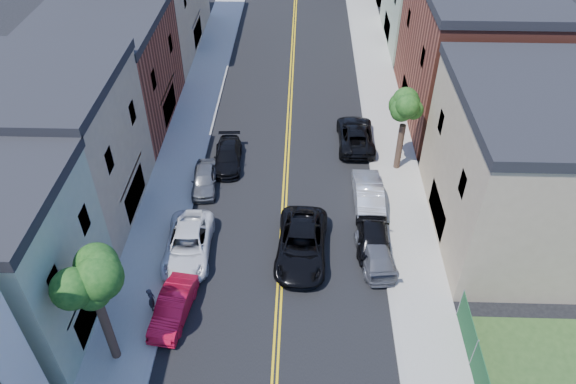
# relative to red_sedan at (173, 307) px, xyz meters

# --- Properties ---
(sidewalk_left) EXTENTS (3.20, 100.00, 0.15)m
(sidewalk_left) POSITION_rel_red_sedan_xyz_m (-2.40, 23.40, -0.64)
(sidewalk_left) COLOR gray
(sidewalk_left) RESTS_ON ground
(sidewalk_right) EXTENTS (3.20, 100.00, 0.15)m
(sidewalk_right) POSITION_rel_red_sedan_xyz_m (13.40, 23.40, -0.64)
(sidewalk_right) COLOR gray
(sidewalk_right) RESTS_ON ground
(curb_left) EXTENTS (0.30, 100.00, 0.15)m
(curb_left) POSITION_rel_red_sedan_xyz_m (-0.65, 23.40, -0.64)
(curb_left) COLOR gray
(curb_left) RESTS_ON ground
(curb_right) EXTENTS (0.30, 100.00, 0.15)m
(curb_right) POSITION_rel_red_sedan_xyz_m (11.65, 23.40, -0.64)
(curb_right) COLOR gray
(curb_right) RESTS_ON ground
(bldg_left_tan_near) EXTENTS (9.00, 10.00, 9.00)m
(bldg_left_tan_near) POSITION_rel_red_sedan_xyz_m (-8.50, 8.40, 3.79)
(bldg_left_tan_near) COLOR #998466
(bldg_left_tan_near) RESTS_ON ground
(bldg_left_brick) EXTENTS (9.00, 12.00, 8.00)m
(bldg_left_brick) POSITION_rel_red_sedan_xyz_m (-8.50, 19.40, 3.29)
(bldg_left_brick) COLOR brown
(bldg_left_brick) RESTS_ON ground
(bldg_right_tan) EXTENTS (9.00, 12.00, 9.00)m
(bldg_right_tan) POSITION_rel_red_sedan_xyz_m (19.50, 7.40, 3.79)
(bldg_right_tan) COLOR #998466
(bldg_right_tan) RESTS_ON ground
(bldg_right_brick) EXTENTS (9.00, 14.00, 10.00)m
(bldg_right_brick) POSITION_rel_red_sedan_xyz_m (19.50, 21.40, 4.29)
(bldg_right_brick) COLOR brown
(bldg_right_brick) RESTS_ON ground
(tree_left_mid) EXTENTS (5.20, 5.20, 9.29)m
(tree_left_mid) POSITION_rel_red_sedan_xyz_m (-2.38, -2.59, 5.87)
(tree_left_mid) COLOR #3A291D
(tree_left_mid) RESTS_ON sidewalk_left
(tree_right_far) EXTENTS (4.40, 4.40, 8.03)m
(tree_right_far) POSITION_rel_red_sedan_xyz_m (13.42, 13.41, 5.04)
(tree_right_far) COLOR #3A291D
(tree_right_far) RESTS_ON sidewalk_right
(red_sedan) EXTENTS (2.09, 4.49, 1.43)m
(red_sedan) POSITION_rel_red_sedan_xyz_m (0.00, 0.00, 0.00)
(red_sedan) COLOR red
(red_sedan) RESTS_ON ground
(white_pickup) EXTENTS (2.83, 5.80, 1.59)m
(white_pickup) POSITION_rel_red_sedan_xyz_m (0.00, 4.50, 0.08)
(white_pickup) COLOR silver
(white_pickup) RESTS_ON ground
(grey_car_left) EXTENTS (1.94, 4.15, 1.37)m
(grey_car_left) POSITION_rel_red_sedan_xyz_m (0.00, 10.86, -0.03)
(grey_car_left) COLOR #505257
(grey_car_left) RESTS_ON ground
(black_car_left) EXTENTS (2.13, 4.75, 1.35)m
(black_car_left) POSITION_rel_red_sedan_xyz_m (1.28, 13.58, -0.04)
(black_car_left) COLOR black
(black_car_left) RESTS_ON ground
(grey_car_right) EXTENTS (2.39, 4.85, 1.36)m
(grey_car_right) POSITION_rel_red_sedan_xyz_m (11.00, 4.33, -0.04)
(grey_car_right) COLOR #525359
(grey_car_right) RESTS_ON ground
(black_car_right) EXTENTS (2.21, 4.99, 1.67)m
(black_car_right) POSITION_rel_red_sedan_xyz_m (11.00, 5.81, 0.12)
(black_car_right) COLOR black
(black_car_right) RESTS_ON ground
(silver_car_right) EXTENTS (1.83, 5.10, 1.68)m
(silver_car_right) POSITION_rel_red_sedan_xyz_m (11.00, 9.58, 0.13)
(silver_car_right) COLOR #B4B8BD
(silver_car_right) RESTS_ON ground
(dark_car_right_far) EXTENTS (2.69, 5.74, 1.59)m
(dark_car_right_far) POSITION_rel_red_sedan_xyz_m (10.64, 16.46, 0.08)
(dark_car_right_far) COLOR black
(dark_car_right_far) RESTS_ON ground
(black_suv_lane) EXTENTS (3.21, 6.41, 1.74)m
(black_suv_lane) POSITION_rel_red_sedan_xyz_m (6.69, 4.66, 0.16)
(black_suv_lane) COLOR black
(black_suv_lane) RESTS_ON ground
(pedestrian_left) EXTENTS (0.48, 0.63, 1.53)m
(pedestrian_left) POSITION_rel_red_sedan_xyz_m (-1.20, 0.31, 0.20)
(pedestrian_left) COLOR #222329
(pedestrian_left) RESTS_ON sidewalk_left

